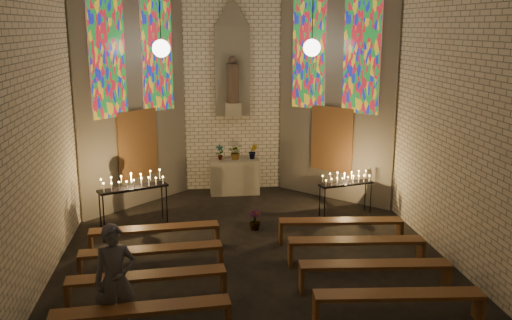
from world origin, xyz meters
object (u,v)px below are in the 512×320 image
at_px(aisle_flower_pot, 255,220).
at_px(visitor, 115,279).
at_px(altar, 235,177).
at_px(votive_stand_left, 133,184).
at_px(votive_stand_right, 346,181).

height_order(aisle_flower_pot, visitor, visitor).
relative_size(altar, votive_stand_left, 0.83).
distance_m(altar, votive_stand_right, 3.51).
relative_size(votive_stand_left, votive_stand_right, 1.14).
bearing_deg(votive_stand_left, visitor, -111.79).
relative_size(aisle_flower_pot, votive_stand_right, 0.32).
bearing_deg(votive_stand_left, altar, 19.52).
xyz_separation_m(altar, aisle_flower_pot, (0.24, -3.08, -0.26)).
height_order(votive_stand_right, visitor, visitor).
relative_size(aisle_flower_pot, votive_stand_left, 0.28).
bearing_deg(votive_stand_right, visitor, -149.33).
distance_m(altar, visitor, 7.84).
xyz_separation_m(altar, votive_stand_left, (-2.64, -2.49, 0.55)).
distance_m(aisle_flower_pot, votive_stand_left, 3.05).
bearing_deg(votive_stand_right, aisle_flower_pot, -175.50).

